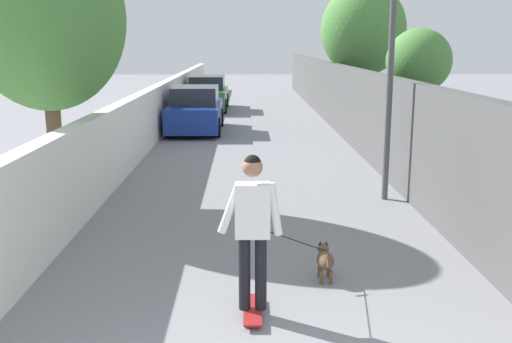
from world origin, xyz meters
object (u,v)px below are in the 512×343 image
(tree_left_far, at_px, (46,19))
(person_skateboarder, at_px, (253,220))
(car_far, at_px, (208,94))
(dog, at_px, (325,259))
(tree_right_mid, at_px, (363,30))
(car_near, at_px, (196,111))
(tree_right_distant, at_px, (419,62))
(skateboard, at_px, (253,310))
(lamp_post, at_px, (391,49))

(tree_left_far, distance_m, person_skateboarder, 6.55)
(car_far, bearing_deg, dog, -172.14)
(tree_right_mid, distance_m, car_near, 7.09)
(tree_right_mid, relative_size, dog, 3.92)
(tree_right_distant, relative_size, car_near, 0.83)
(tree_right_distant, height_order, skateboard, tree_right_distant)
(tree_right_distant, height_order, lamp_post, lamp_post)
(lamp_post, relative_size, skateboard, 5.21)
(tree_left_far, bearing_deg, person_skateboarder, -143.32)
(tree_left_far, distance_m, skateboard, 6.99)
(skateboard, bearing_deg, person_skateboarder, -176.42)
(lamp_post, xyz_separation_m, car_near, (9.08, 4.43, -2.16))
(lamp_post, distance_m, car_far, 16.47)
(tree_right_mid, xyz_separation_m, person_skateboarder, (-16.42, 4.33, -2.33))
(tree_right_distant, distance_m, lamp_post, 5.81)
(car_near, bearing_deg, tree_right_distant, -119.40)
(tree_right_mid, bearing_deg, car_near, 110.81)
(tree_right_distant, relative_size, person_skateboarder, 1.94)
(person_skateboarder, bearing_deg, tree_right_mid, -14.78)
(dog, bearing_deg, car_near, 11.76)
(tree_right_mid, bearing_deg, person_skateboarder, 165.22)
(lamp_post, relative_size, car_near, 1.02)
(tree_right_mid, distance_m, person_skateboarder, 17.14)
(person_skateboarder, bearing_deg, lamp_post, -27.80)
(car_far, bearing_deg, tree_left_far, 173.22)
(lamp_post, height_order, car_near, lamp_post)
(dog, bearing_deg, tree_right_distant, -22.01)
(tree_left_far, relative_size, car_far, 1.17)
(tree_right_distant, bearing_deg, car_far, 32.31)
(dog, height_order, car_near, car_near)
(tree_left_far, xyz_separation_m, car_far, (15.81, -1.88, -2.70))
(tree_left_far, distance_m, car_near, 9.75)
(dog, bearing_deg, skateboard, 137.46)
(lamp_post, bearing_deg, tree_right_mid, -8.43)
(skateboard, bearing_deg, tree_right_distant, -24.44)
(tree_left_far, height_order, lamp_post, tree_left_far)
(skateboard, bearing_deg, car_near, 7.21)
(skateboard, distance_m, car_near, 14.22)
(tree_left_far, xyz_separation_m, skateboard, (-4.92, -3.66, -3.35))
(lamp_post, bearing_deg, car_near, 25.98)
(tree_left_far, height_order, person_skateboarder, tree_left_far)
(tree_left_far, bearing_deg, tree_right_mid, -34.82)
(tree_right_mid, relative_size, car_far, 1.18)
(lamp_post, height_order, dog, lamp_post)
(tree_right_distant, xyz_separation_m, skateboard, (-10.42, 4.74, -2.41))
(tree_left_far, height_order, dog, tree_left_far)
(car_near, xyz_separation_m, car_far, (6.64, 0.00, 0.00))
(lamp_post, xyz_separation_m, dog, (-3.99, 1.70, -2.60))
(car_far, bearing_deg, person_skateboarder, -175.08)
(lamp_post, bearing_deg, tree_right_distant, -21.16)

